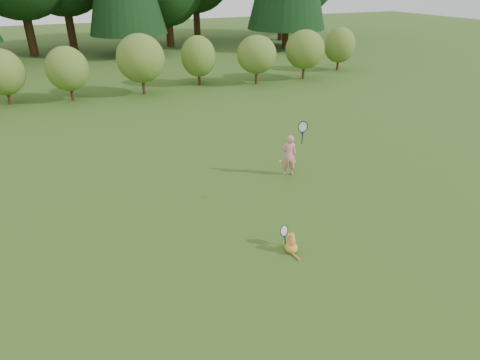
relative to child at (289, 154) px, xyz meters
name	(u,v)px	position (x,y,z in m)	size (l,w,h in m)	color
ground	(246,222)	(-2.19, -1.85, -0.64)	(100.00, 100.00, 0.00)	#2A5417
shrub_row	(136,64)	(-2.19, 11.15, 0.76)	(28.00, 3.00, 2.80)	#466720
child	(289,154)	(0.00, 0.00, 0.00)	(0.70, 0.43, 1.82)	#DD8488
cat	(291,242)	(-1.78, -3.23, -0.40)	(0.43, 0.63, 0.62)	orange
tennis_ball	(280,161)	(-1.06, -1.36, 0.52)	(0.07, 0.07, 0.07)	#91C917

